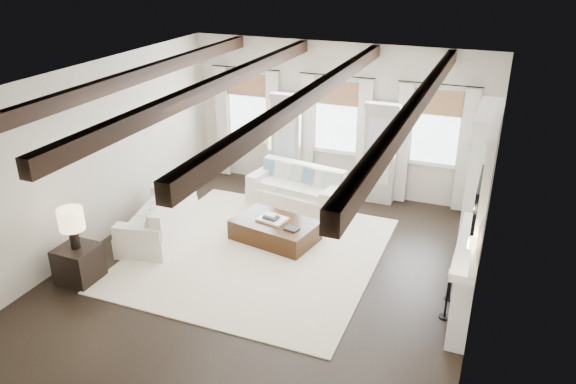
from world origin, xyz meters
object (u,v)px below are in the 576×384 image
at_px(sofa_back, 298,190).
at_px(side_table_back, 276,171).
at_px(side_table_front, 79,264).
at_px(sofa_left, 161,219).
at_px(ottoman, 275,231).

distance_m(sofa_back, side_table_back, 1.31).
bearing_deg(side_table_back, side_table_front, -105.36).
bearing_deg(sofa_left, side_table_front, -101.91).
height_order(sofa_back, sofa_left, sofa_left).
relative_size(sofa_left, side_table_front, 3.55).
bearing_deg(ottoman, sofa_left, -152.47).
xyz_separation_m(sofa_left, side_table_back, (0.97, 3.12, -0.07)).
height_order(sofa_back, side_table_front, sofa_back).
bearing_deg(side_table_back, ottoman, -67.33).
xyz_separation_m(sofa_back, sofa_left, (-1.87, -2.17, 0.00)).
relative_size(sofa_left, ottoman, 1.44).
bearing_deg(side_table_front, ottoman, 45.02).
distance_m(side_table_front, side_table_back, 5.09).
height_order(sofa_left, side_table_front, sofa_left).
height_order(ottoman, side_table_back, side_table_back).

